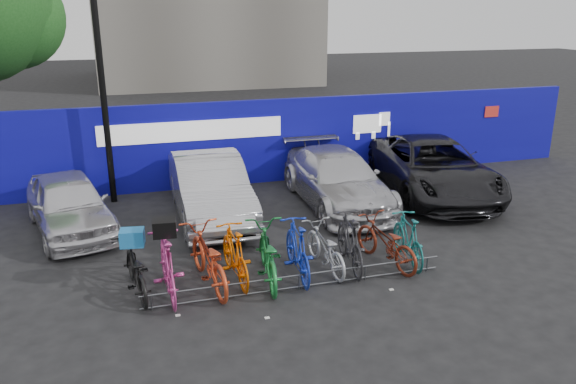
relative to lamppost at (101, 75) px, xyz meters
name	(u,v)px	position (x,y,z in m)	size (l,w,h in m)	color
ground	(289,275)	(3.20, -5.40, -3.27)	(100.00, 100.00, 0.00)	black
hoarding	(229,144)	(3.21, 0.60, -2.07)	(22.00, 0.18, 2.40)	#0C0A8C
lamppost	(101,75)	(0.00, 0.00, 0.00)	(0.25, 0.50, 6.11)	black
bike_rack	(299,281)	(3.20, -6.00, -3.11)	(5.60, 0.03, 0.30)	#595B60
car_0	(69,204)	(-0.92, -1.87, -2.62)	(1.55, 3.85, 1.31)	silver
car_1	(210,188)	(2.26, -1.89, -2.52)	(1.59, 4.55, 1.50)	#A4A4A9
car_2	(337,179)	(5.54, -1.85, -2.59)	(1.91, 4.69, 1.36)	#BDBCC1
car_3	(433,167)	(8.34, -1.78, -2.53)	(2.47, 5.35, 1.49)	black
bike_0	(135,270)	(0.39, -5.32, -2.81)	(0.62, 1.77, 0.93)	black
bike_1	(167,265)	(0.93, -5.52, -2.70)	(0.53, 1.89, 1.13)	#C93888
bike_2	(208,259)	(1.66, -5.40, -2.73)	(0.72, 2.06, 1.08)	#C13D1C
bike_3	(235,254)	(2.18, -5.31, -2.74)	(0.50, 1.75, 1.05)	#F86605
bike_4	(267,255)	(2.74, -5.50, -2.75)	(0.70, 2.00, 1.05)	#187630
bike_5	(298,249)	(3.34, -5.46, -2.73)	(0.51, 1.81, 1.09)	#1731B7
bike_6	(325,248)	(3.93, -5.35, -2.82)	(0.59, 1.70, 0.89)	#A7AAAF
bike_7	(350,241)	(4.42, -5.41, -2.73)	(0.51, 1.81, 1.09)	#28282B
bike_8	(386,242)	(5.15, -5.49, -2.79)	(0.63, 1.82, 0.96)	maroon
bike_9	(408,239)	(5.63, -5.50, -2.77)	(0.47, 1.65, 0.99)	#18706F
cargo_crate	(132,238)	(0.39, -5.32, -2.20)	(0.41, 0.31, 0.29)	#1B6AAF
cargo_topcase	(165,228)	(0.93, -5.52, -1.99)	(0.39, 0.35, 0.29)	black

